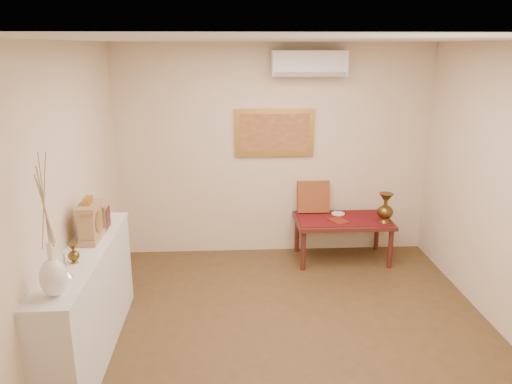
{
  "coord_description": "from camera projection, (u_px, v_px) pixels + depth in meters",
  "views": [
    {
      "loc": [
        -0.57,
        -4.0,
        2.66
      ],
      "look_at": [
        -0.29,
        1.15,
        1.14
      ],
      "focal_mm": 35.0,
      "sensor_mm": 36.0,
      "label": 1
    }
  ],
  "objects": [
    {
      "name": "plate",
      "position": [
        338.0,
        214.0,
        6.46
      ],
      "size": [
        0.17,
        0.17,
        0.01
      ],
      "primitive_type": "cylinder",
      "color": "white",
      "rests_on": "table_cloth"
    },
    {
      "name": "table_cloth",
      "position": [
        343.0,
        219.0,
        6.3
      ],
      "size": [
        1.14,
        0.59,
        0.01
      ],
      "primitive_type": "cube",
      "color": "maroon",
      "rests_on": "low_table"
    },
    {
      "name": "wooden_chest",
      "position": [
        100.0,
        216.0,
        4.72
      ],
      "size": [
        0.16,
        0.21,
        0.24
      ],
      "color": "tan",
      "rests_on": "display_ledge"
    },
    {
      "name": "mantel_clock",
      "position": [
        90.0,
        222.0,
        4.42
      ],
      "size": [
        0.17,
        0.36,
        0.41
      ],
      "color": "tan",
      "rests_on": "display_ledge"
    },
    {
      "name": "wall_back",
      "position": [
        274.0,
        152.0,
        6.38
      ],
      "size": [
        4.0,
        0.02,
        2.7
      ],
      "primitive_type": "cube",
      "color": "beige",
      "rests_on": "ground"
    },
    {
      "name": "ceiling",
      "position": [
        302.0,
        40.0,
        3.85
      ],
      "size": [
        4.5,
        4.5,
        0.0
      ],
      "primitive_type": "plane",
      "rotation": [
        3.14,
        0.0,
        0.0
      ],
      "color": "silver",
      "rests_on": "ground"
    },
    {
      "name": "floor",
      "position": [
        294.0,
        345.0,
        4.61
      ],
      "size": [
        4.5,
        4.5,
        0.0
      ],
      "primitive_type": "plane",
      "color": "brown",
      "rests_on": "ground"
    },
    {
      "name": "white_vase",
      "position": [
        47.0,
        229.0,
        3.34
      ],
      "size": [
        0.19,
        0.19,
        1.0
      ],
      "primitive_type": null,
      "color": "white",
      "rests_on": "display_ledge"
    },
    {
      "name": "menu",
      "position": [
        338.0,
        221.0,
        6.19
      ],
      "size": [
        0.27,
        0.3,
        0.01
      ],
      "primitive_type": "cube",
      "rotation": [
        0.0,
        0.0,
        0.44
      ],
      "color": "maroon",
      "rests_on": "table_cloth"
    },
    {
      "name": "candlestick",
      "position": [
        64.0,
        263.0,
        3.73
      ],
      "size": [
        0.11,
        0.11,
        0.22
      ],
      "primitive_type": null,
      "color": "silver",
      "rests_on": "display_ledge"
    },
    {
      "name": "painting",
      "position": [
        274.0,
        133.0,
        6.29
      ],
      "size": [
        1.0,
        0.06,
        0.6
      ],
      "color": "#B9893B",
      "rests_on": "wall_back"
    },
    {
      "name": "display_ledge",
      "position": [
        89.0,
        302.0,
        4.37
      ],
      "size": [
        0.37,
        2.02,
        0.98
      ],
      "color": "silver",
      "rests_on": "floor"
    },
    {
      "name": "low_table",
      "position": [
        343.0,
        224.0,
        6.32
      ],
      "size": [
        1.2,
        0.7,
        0.55
      ],
      "color": "#521E18",
      "rests_on": "floor"
    },
    {
      "name": "wall_front",
      "position": [
        371.0,
        373.0,
        2.07
      ],
      "size": [
        4.0,
        0.02,
        2.7
      ],
      "primitive_type": "cube",
      "color": "beige",
      "rests_on": "ground"
    },
    {
      "name": "brass_urn_tall",
      "position": [
        386.0,
        205.0,
        6.11
      ],
      "size": [
        0.2,
        0.2,
        0.45
      ],
      "primitive_type": null,
      "color": "brown",
      "rests_on": "table_cloth"
    },
    {
      "name": "ac_unit",
      "position": [
        309.0,
        64.0,
        5.97
      ],
      "size": [
        0.9,
        0.25,
        0.3
      ],
      "color": "silver",
      "rests_on": "wall_back"
    },
    {
      "name": "cushion",
      "position": [
        313.0,
        197.0,
        6.49
      ],
      "size": [
        0.41,
        0.18,
        0.42
      ],
      "primitive_type": "cube",
      "rotation": [
        -0.21,
        0.0,
        0.0
      ],
      "color": "maroon",
      "rests_on": "table_cloth"
    },
    {
      "name": "wall_left",
      "position": [
        58.0,
        210.0,
        4.12
      ],
      "size": [
        0.02,
        4.5,
        2.7
      ],
      "primitive_type": "cube",
      "color": "beige",
      "rests_on": "ground"
    },
    {
      "name": "brass_urn_small",
      "position": [
        73.0,
        250.0,
        3.98
      ],
      "size": [
        0.09,
        0.09,
        0.21
      ],
      "primitive_type": null,
      "color": "brown",
      "rests_on": "display_ledge"
    }
  ]
}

